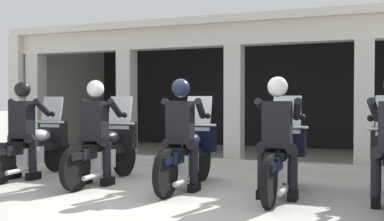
{
  "coord_description": "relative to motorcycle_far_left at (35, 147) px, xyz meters",
  "views": [
    {
      "loc": [
        2.47,
        -5.92,
        1.27
      ],
      "look_at": [
        0.0,
        0.52,
        1.13
      ],
      "focal_mm": 43.01,
      "sensor_mm": 36.0,
      "label": 1
    }
  ],
  "objects": [
    {
      "name": "ground_plane",
      "position": [
        2.76,
        2.65,
        -0.5
      ],
      "size": [
        80.0,
        80.0,
        0.0
      ],
      "primitive_type": "plane",
      "color": "#A8A59E"
    },
    {
      "name": "station_building",
      "position": [
        2.65,
        4.96,
        1.43
      ],
      "size": [
        11.14,
        4.17,
        3.0
      ],
      "color": "black",
      "rests_on": "ground"
    },
    {
      "name": "kerb_strip",
      "position": [
        2.65,
        2.39,
        -0.44
      ],
      "size": [
        10.64,
        0.24,
        0.12
      ],
      "primitive_type": "cube",
      "color": "#B7B5AD",
      "rests_on": "ground"
    },
    {
      "name": "motorcycle_far_left",
      "position": [
        0.0,
        0.0,
        0.0
      ],
      "size": [
        0.62,
        2.04,
        1.35
      ],
      "rotation": [
        0.0,
        0.0,
        -0.12
      ],
      "color": "black",
      "rests_on": "ground"
    },
    {
      "name": "police_officer_far_left",
      "position": [
        -0.0,
        -0.28,
        0.44
      ],
      "size": [
        0.63,
        0.61,
        1.58
      ],
      "rotation": [
        0.0,
        0.0,
        -0.12
      ],
      "color": "black",
      "rests_on": "ground"
    },
    {
      "name": "motorcycle_left",
      "position": [
        1.38,
        -0.01,
        0.0
      ],
      "size": [
        0.62,
        2.04,
        1.35
      ],
      "rotation": [
        0.0,
        0.0,
        -0.04
      ],
      "color": "black",
      "rests_on": "ground"
    },
    {
      "name": "police_officer_left",
      "position": [
        1.38,
        -0.29,
        0.44
      ],
      "size": [
        0.63,
        0.61,
        1.58
      ],
      "rotation": [
        0.0,
        0.0,
        -0.04
      ],
      "color": "black",
      "rests_on": "ground"
    },
    {
      "name": "motorcycle_center",
      "position": [
        2.76,
        0.03,
        0.0
      ],
      "size": [
        0.62,
        2.04,
        1.35
      ],
      "rotation": [
        0.0,
        0.0,
        -0.18
      ],
      "color": "black",
      "rests_on": "ground"
    },
    {
      "name": "police_officer_center",
      "position": [
        2.76,
        -0.26,
        0.44
      ],
      "size": [
        0.63,
        0.61,
        1.58
      ],
      "rotation": [
        0.0,
        0.0,
        -0.18
      ],
      "color": "black",
      "rests_on": "ground"
    },
    {
      "name": "motorcycle_right",
      "position": [
        4.14,
        -0.06,
        0.0
      ],
      "size": [
        0.62,
        2.04,
        1.35
      ],
      "rotation": [
        0.0,
        0.0,
        -0.15
      ],
      "color": "black",
      "rests_on": "ground"
    },
    {
      "name": "police_officer_right",
      "position": [
        4.14,
        -0.34,
        0.44
      ],
      "size": [
        0.63,
        0.61,
        1.58
      ],
      "rotation": [
        0.0,
        0.0,
        -0.15
      ],
      "color": "black",
      "rests_on": "ground"
    }
  ]
}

